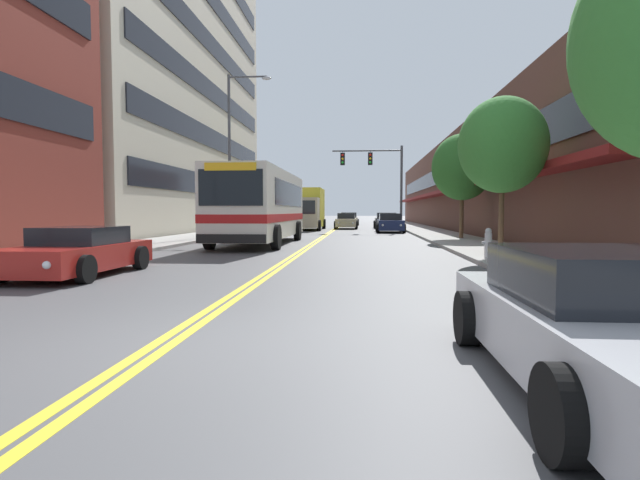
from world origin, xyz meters
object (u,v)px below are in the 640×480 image
(car_dark_grey_parked_right_mid, at_px, (386,221))
(car_champagne_moving_second, at_px, (349,219))
(car_black_parked_left_mid, at_px, (269,224))
(fire_hydrant, at_px, (488,243))
(street_tree_right_mid, at_px, (503,145))
(city_bus, at_px, (261,204))
(car_beige_moving_lead, at_px, (346,221))
(traffic_signal_mast, at_px, (378,171))
(street_lamp_left_far, at_px, (235,142))
(box_truck, at_px, (308,209))
(street_tree_right_far, at_px, (462,167))
(car_silver_parked_right_foreground, at_px, (614,324))
(car_navy_parked_right_far, at_px, (390,223))
(car_red_parked_left_far, at_px, (78,252))

(car_dark_grey_parked_right_mid, xyz_separation_m, car_champagne_moving_second, (-3.51, 8.84, -0.00))
(car_black_parked_left_mid, xyz_separation_m, fire_hydrant, (10.27, -20.02, -0.06))
(car_champagne_moving_second, distance_m, street_tree_right_mid, 37.62)
(city_bus, distance_m, fire_hydrant, 11.50)
(car_beige_moving_lead, relative_size, traffic_signal_mast, 0.70)
(car_champagne_moving_second, xyz_separation_m, fire_hydrant, (5.03, -38.21, -0.07))
(traffic_signal_mast, distance_m, street_lamp_left_far, 12.79)
(city_bus, xyz_separation_m, box_truck, (0.27, 17.44, -0.16))
(fire_hydrant, bearing_deg, street_tree_right_far, 82.77)
(street_lamp_left_far, xyz_separation_m, street_tree_right_mid, (11.59, -12.07, -1.86))
(car_black_parked_left_mid, distance_m, car_dark_grey_parked_right_mid, 12.80)
(car_silver_parked_right_foreground, relative_size, car_navy_parked_right_far, 1.04)
(street_lamp_left_far, bearing_deg, street_tree_right_mid, -46.15)
(city_bus, relative_size, box_truck, 1.56)
(city_bus, height_order, traffic_signal_mast, traffic_signal_mast)
(box_truck, relative_size, street_lamp_left_far, 0.75)
(car_dark_grey_parked_right_mid, xyz_separation_m, street_tree_right_mid, (2.19, -28.24, 2.92))
(car_beige_moving_lead, relative_size, street_lamp_left_far, 0.49)
(car_navy_parked_right_far, distance_m, car_champagne_moving_second, 17.51)
(car_silver_parked_right_foreground, distance_m, street_tree_right_mid, 12.31)
(car_navy_parked_right_far, bearing_deg, traffic_signal_mast, 115.51)
(car_red_parked_left_far, relative_size, car_champagne_moving_second, 0.91)
(car_silver_parked_right_foreground, xyz_separation_m, car_navy_parked_right_far, (-0.10, 31.61, 0.08))
(car_red_parked_left_far, bearing_deg, box_truck, 85.47)
(box_truck, distance_m, street_tree_right_far, 17.03)
(street_tree_right_mid, height_order, street_tree_right_far, street_tree_right_far)
(car_silver_parked_right_foreground, height_order, fire_hydrant, car_silver_parked_right_foreground)
(car_black_parked_left_mid, xyz_separation_m, street_tree_right_mid, (10.93, -18.89, 2.93))
(car_beige_moving_lead, distance_m, street_tree_right_mid, 27.46)
(car_dark_grey_parked_right_mid, bearing_deg, street_lamp_left_far, -120.18)
(city_bus, xyz_separation_m, street_tree_right_far, (9.76, 3.45, 1.91))
(box_truck, height_order, street_lamp_left_far, street_lamp_left_far)
(box_truck, height_order, traffic_signal_mast, traffic_signal_mast)
(car_navy_parked_right_far, distance_m, street_tree_right_mid, 20.24)
(car_beige_moving_lead, bearing_deg, car_navy_parked_right_far, -63.96)
(box_truck, relative_size, street_tree_right_far, 1.29)
(car_dark_grey_parked_right_mid, distance_m, street_lamp_left_far, 19.31)
(car_black_parked_left_mid, distance_m, box_truck, 5.78)
(city_bus, distance_m, box_truck, 17.44)
(car_beige_moving_lead, xyz_separation_m, car_champagne_moving_second, (-0.03, 10.36, 0.01))
(car_black_parked_left_mid, height_order, car_red_parked_left_far, car_black_parked_left_mid)
(car_dark_grey_parked_right_mid, height_order, car_navy_parked_right_far, car_dark_grey_parked_right_mid)
(car_red_parked_left_far, relative_size, car_navy_parked_right_far, 1.01)
(car_silver_parked_right_foreground, relative_size, street_tree_right_mid, 0.90)
(car_silver_parked_right_foreground, xyz_separation_m, car_dark_grey_parked_right_mid, (0.05, 39.96, 0.09))
(car_dark_grey_parked_right_mid, height_order, car_champagne_moving_second, car_dark_grey_parked_right_mid)
(car_silver_parked_right_foreground, distance_m, fire_hydrant, 10.70)
(city_bus, bearing_deg, street_tree_right_far, 19.48)
(car_black_parked_left_mid, bearing_deg, car_silver_parked_right_foreground, -74.14)
(street_lamp_left_far, bearing_deg, traffic_signal_mast, 48.77)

